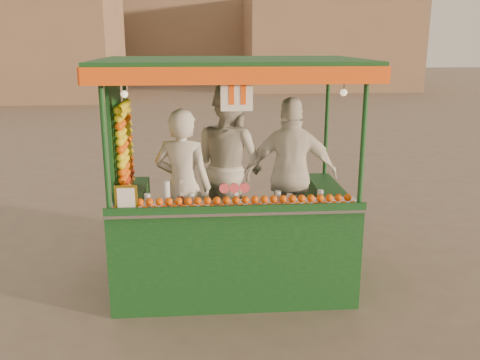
{
  "coord_description": "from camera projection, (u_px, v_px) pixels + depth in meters",
  "views": [
    {
      "loc": [
        -0.14,
        -5.46,
        2.71
      ],
      "look_at": [
        0.28,
        -0.04,
        1.23
      ],
      "focal_mm": 38.85,
      "sensor_mm": 36.0,
      "label": 1
    }
  ],
  "objects": [
    {
      "name": "juice_cart",
      "position": [
        226.0,
        218.0,
        5.71
      ],
      "size": [
        2.77,
        1.79,
        2.51
      ],
      "color": "#0F3916",
      "rests_on": "ground"
    },
    {
      "name": "building_left",
      "position": [
        5.0,
        32.0,
        23.77
      ],
      "size": [
        10.0,
        6.0,
        6.0
      ],
      "primitive_type": "cube",
      "color": "#85644B",
      "rests_on": "ground"
    },
    {
      "name": "vendor_middle",
      "position": [
        230.0,
        166.0,
        6.14
      ],
      "size": [
        1.17,
        1.19,
        1.94
      ],
      "rotation": [
        0.0,
        0.0,
        2.27
      ],
      "color": "beige",
      "rests_on": "ground"
    },
    {
      "name": "vendor_right",
      "position": [
        292.0,
        175.0,
        6.0
      ],
      "size": [
        1.09,
        0.54,
        1.79
      ],
      "rotation": [
        0.0,
        0.0,
        3.04
      ],
      "color": "white",
      "rests_on": "ground"
    },
    {
      "name": "building_center",
      "position": [
        170.0,
        26.0,
        33.77
      ],
      "size": [
        14.0,
        7.0,
        7.0
      ],
      "primitive_type": "cube",
      "color": "#85644B",
      "rests_on": "ground"
    },
    {
      "name": "ground",
      "position": [
        216.0,
        282.0,
        5.98
      ],
      "size": [
        90.0,
        90.0,
        0.0
      ],
      "primitive_type": "plane",
      "color": "brown",
      "rests_on": "ground"
    },
    {
      "name": "vendor_left",
      "position": [
        183.0,
        187.0,
        5.65
      ],
      "size": [
        0.71,
        0.57,
        1.72
      ],
      "rotation": [
        0.0,
        0.0,
        2.87
      ],
      "color": "beige",
      "rests_on": "ground"
    },
    {
      "name": "building_right",
      "position": [
        327.0,
        43.0,
        28.93
      ],
      "size": [
        9.0,
        6.0,
        5.0
      ],
      "primitive_type": "cube",
      "color": "#85644B",
      "rests_on": "ground"
    }
  ]
}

